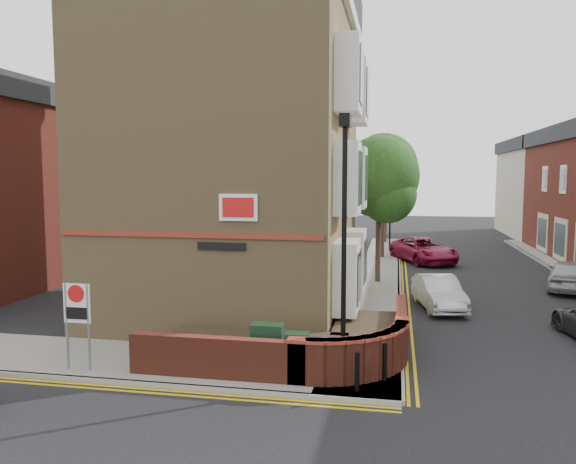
{
  "coord_description": "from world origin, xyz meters",
  "views": [
    {
      "loc": [
        2.81,
        -12.01,
        4.99
      ],
      "look_at": [
        -0.3,
        4.0,
        3.36
      ],
      "focal_mm": 35.0,
      "sensor_mm": 36.0,
      "label": 1
    }
  ],
  "objects_px": {
    "lamppost": "(344,246)",
    "silver_car_near": "(439,293)",
    "utility_cabinet_large": "(267,347)",
    "zone_sign": "(77,310)"
  },
  "relations": [
    {
      "from": "lamppost",
      "to": "silver_car_near",
      "type": "distance_m",
      "value": 9.15
    },
    {
      "from": "lamppost",
      "to": "silver_car_near",
      "type": "relative_size",
      "value": 1.69
    },
    {
      "from": "silver_car_near",
      "to": "lamppost",
      "type": "bearing_deg",
      "value": -119.61
    },
    {
      "from": "utility_cabinet_large",
      "to": "zone_sign",
      "type": "relative_size",
      "value": 0.55
    },
    {
      "from": "utility_cabinet_large",
      "to": "silver_car_near",
      "type": "bearing_deg",
      "value": 59.92
    },
    {
      "from": "lamppost",
      "to": "zone_sign",
      "type": "bearing_deg",
      "value": -173.93
    },
    {
      "from": "utility_cabinet_large",
      "to": "silver_car_near",
      "type": "xyz_separation_m",
      "value": [
        4.73,
        8.16,
        -0.1
      ]
    },
    {
      "from": "utility_cabinet_large",
      "to": "silver_car_near",
      "type": "height_order",
      "value": "utility_cabinet_large"
    },
    {
      "from": "utility_cabinet_large",
      "to": "zone_sign",
      "type": "bearing_deg",
      "value": -170.31
    },
    {
      "from": "lamppost",
      "to": "utility_cabinet_large",
      "type": "distance_m",
      "value": 3.24
    }
  ]
}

